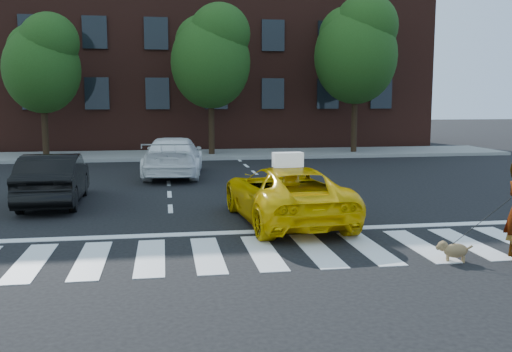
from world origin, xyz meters
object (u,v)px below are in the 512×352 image
(tree_right, at_px, (357,46))
(black_sedan, at_px, (54,179))
(tree_mid, at_px, (211,53))
(dog, at_px, (453,250))
(tree_left, at_px, (42,60))
(white_suv, at_px, (174,157))
(taxi, at_px, (286,194))

(tree_right, relative_size, black_sedan, 1.90)
(tree_mid, relative_size, black_sedan, 1.75)
(black_sedan, xyz_separation_m, dog, (7.70, -6.64, -0.47))
(tree_left, xyz_separation_m, dog, (10.07, -18.06, -4.24))
(tree_left, xyz_separation_m, tree_mid, (7.50, -0.00, 0.41))
(tree_left, distance_m, black_sedan, 12.26)
(black_sedan, distance_m, white_suv, 5.90)
(tree_right, distance_m, dog, 19.27)
(tree_left, relative_size, taxi, 1.43)
(taxi, height_order, dog, taxi)
(taxi, height_order, black_sedan, black_sedan)
(tree_mid, bearing_deg, tree_left, 180.00)
(tree_right, relative_size, dog, 13.33)
(tree_mid, bearing_deg, black_sedan, -114.19)
(tree_mid, height_order, white_suv, tree_mid)
(tree_left, height_order, tree_mid, tree_mid)
(tree_right, bearing_deg, taxi, -114.42)
(tree_right, xyz_separation_m, white_suv, (-8.93, -6.46, -4.56))
(tree_left, distance_m, dog, 21.11)
(tree_left, relative_size, tree_right, 0.84)
(tree_right, relative_size, white_suv, 1.60)
(tree_right, height_order, white_suv, tree_right)
(black_sedan, bearing_deg, tree_right, -138.56)
(tree_right, relative_size, taxi, 1.69)
(tree_left, xyz_separation_m, tree_right, (14.50, -0.00, 0.82))
(tree_mid, height_order, black_sedan, tree_mid)
(black_sedan, bearing_deg, dog, 137.40)
(dog, bearing_deg, tree_right, 100.22)
(tree_right, xyz_separation_m, dog, (-4.43, -18.06, -5.06))
(tree_right, distance_m, white_suv, 11.93)
(tree_mid, bearing_deg, dog, -81.89)
(tree_right, xyz_separation_m, taxi, (-6.58, -14.50, -4.63))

